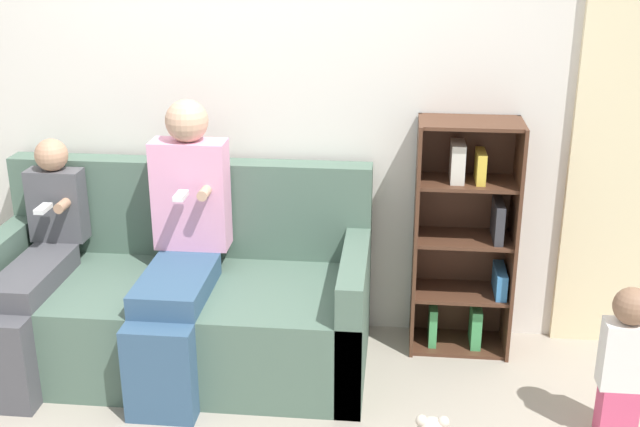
{
  "coord_description": "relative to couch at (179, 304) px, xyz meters",
  "views": [
    {
      "loc": [
        0.73,
        -3.04,
        2.15
      ],
      "look_at": [
        0.36,
        0.59,
        0.81
      ],
      "focal_mm": 45.0,
      "sensor_mm": 36.0,
      "label": 1
    }
  ],
  "objects": [
    {
      "name": "ground_plane",
      "position": [
        0.36,
        -0.55,
        -0.31
      ],
      "size": [
        14.0,
        14.0,
        0.0
      ],
      "primitive_type": "plane",
      "color": "#9E9384"
    },
    {
      "name": "back_wall",
      "position": [
        0.36,
        0.47,
        0.97
      ],
      "size": [
        10.0,
        0.06,
        2.55
      ],
      "color": "silver",
      "rests_on": "ground_plane"
    },
    {
      "name": "couch",
      "position": [
        0.0,
        0.0,
        0.0
      ],
      "size": [
        1.92,
        0.89,
        0.97
      ],
      "color": "#4C6656",
      "rests_on": "ground_plane"
    },
    {
      "name": "adult_seated",
      "position": [
        0.05,
        -0.08,
        0.37
      ],
      "size": [
        0.37,
        0.86,
        1.33
      ],
      "color": "#335170",
      "rests_on": "ground_plane"
    },
    {
      "name": "child_seated",
      "position": [
        -0.67,
        -0.15,
        0.25
      ],
      "size": [
        0.28,
        0.86,
        1.11
      ],
      "color": "#47474C",
      "rests_on": "ground_plane"
    },
    {
      "name": "toddler_standing",
      "position": [
        2.08,
        -0.47,
        0.07
      ],
      "size": [
        0.2,
        0.16,
        0.72
      ],
      "color": "#DB4C75",
      "rests_on": "ground_plane"
    },
    {
      "name": "bookshelf",
      "position": [
        1.45,
        0.31,
        0.3
      ],
      "size": [
        0.51,
        0.32,
        1.23
      ],
      "color": "#4C2D1E",
      "rests_on": "ground_plane"
    }
  ]
}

